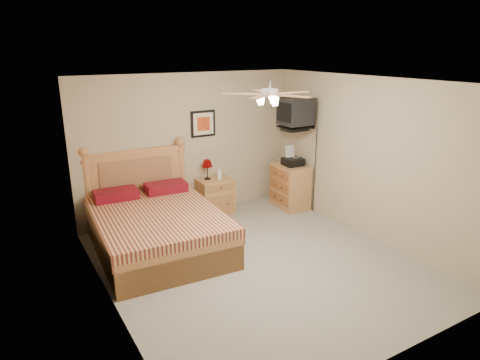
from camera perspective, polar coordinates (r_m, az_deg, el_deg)
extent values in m
plane|color=gray|center=(6.10, 2.43, -11.08)|extent=(4.50, 4.50, 0.00)
cube|color=white|center=(5.39, 2.78, 13.03)|extent=(4.00, 4.50, 0.04)
cube|color=tan|center=(7.54, -6.80, 4.53)|extent=(4.00, 0.04, 2.50)
cube|color=tan|center=(4.05, 20.39, -7.87)|extent=(4.00, 0.04, 2.50)
cube|color=tan|center=(4.88, -17.55, -3.31)|extent=(0.04, 4.50, 2.50)
cube|color=tan|center=(6.88, 16.71, 2.69)|extent=(0.04, 4.50, 2.50)
cube|color=#B38947|center=(7.73, -3.35, -2.18)|extent=(0.61, 0.46, 0.65)
imported|color=silver|center=(7.59, -2.82, 0.95)|extent=(0.11, 0.11, 0.23)
cube|color=black|center=(7.56, -4.95, 7.49)|extent=(0.46, 0.04, 0.46)
cube|color=#BB784C|center=(8.06, 6.71, -0.82)|extent=(0.52, 0.72, 0.82)
imported|color=#C6B49A|center=(8.08, 5.58, 2.41)|extent=(0.24, 0.28, 0.02)
imported|color=tan|center=(8.11, 5.60, 2.62)|extent=(0.27, 0.31, 0.02)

